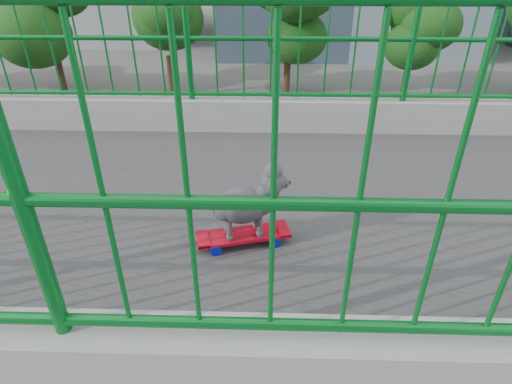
{
  "coord_description": "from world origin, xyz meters",
  "views": [
    {
      "loc": [
        2.42,
        2.73,
        8.47
      ],
      "look_at": [
        -0.33,
        2.65,
        6.89
      ],
      "focal_mm": 28.66,
      "sensor_mm": 36.0,
      "label": 1
    }
  ],
  "objects_px": {
    "skateboard": "(243,236)",
    "car_0": "(166,280)",
    "poodle": "(247,202)",
    "car_4": "(66,118)",
    "car_3": "(497,148)",
    "car_1": "(256,219)"
  },
  "relations": [
    {
      "from": "car_3",
      "to": "car_4",
      "type": "bearing_deg",
      "value": 81.69
    },
    {
      "from": "skateboard",
      "to": "poodle",
      "type": "relative_size",
      "value": 1.22
    },
    {
      "from": "car_0",
      "to": "car_1",
      "type": "xyz_separation_m",
      "value": [
        -3.2,
        2.37,
        -0.05
      ]
    },
    {
      "from": "poodle",
      "to": "car_3",
      "type": "height_order",
      "value": "poodle"
    },
    {
      "from": "car_1",
      "to": "car_4",
      "type": "xyz_separation_m",
      "value": [
        -9.6,
        -10.76,
        0.04
      ]
    },
    {
      "from": "poodle",
      "to": "car_3",
      "type": "relative_size",
      "value": 0.1
    },
    {
      "from": "skateboard",
      "to": "car_0",
      "type": "height_order",
      "value": "skateboard"
    },
    {
      "from": "skateboard",
      "to": "car_3",
      "type": "height_order",
      "value": "skateboard"
    },
    {
      "from": "car_0",
      "to": "car_4",
      "type": "height_order",
      "value": "car_0"
    },
    {
      "from": "skateboard",
      "to": "car_4",
      "type": "relative_size",
      "value": 0.12
    },
    {
      "from": "car_4",
      "to": "car_1",
      "type": "bearing_deg",
      "value": -131.75
    },
    {
      "from": "skateboard",
      "to": "car_0",
      "type": "distance_m",
      "value": 9.37
    },
    {
      "from": "car_4",
      "to": "poodle",
      "type": "bearing_deg",
      "value": -150.25
    },
    {
      "from": "car_1",
      "to": "car_4",
      "type": "relative_size",
      "value": 0.98
    },
    {
      "from": "poodle",
      "to": "car_1",
      "type": "xyz_separation_m",
      "value": [
        -9.67,
        -0.26,
        -6.54
      ]
    },
    {
      "from": "car_1",
      "to": "car_4",
      "type": "bearing_deg",
      "value": -131.75
    },
    {
      "from": "car_1",
      "to": "car_4",
      "type": "distance_m",
      "value": 14.42
    },
    {
      "from": "skateboard",
      "to": "car_4",
      "type": "xyz_separation_m",
      "value": [
        -19.27,
        -10.99,
        -6.26
      ]
    },
    {
      "from": "poodle",
      "to": "car_3",
      "type": "xyz_separation_m",
      "value": [
        -16.07,
        10.89,
        -6.58
      ]
    },
    {
      "from": "skateboard",
      "to": "car_3",
      "type": "distance_m",
      "value": 20.44
    },
    {
      "from": "poodle",
      "to": "car_4",
      "type": "bearing_deg",
      "value": -164.55
    },
    {
      "from": "poodle",
      "to": "car_0",
      "type": "bearing_deg",
      "value": -172.19
    }
  ]
}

